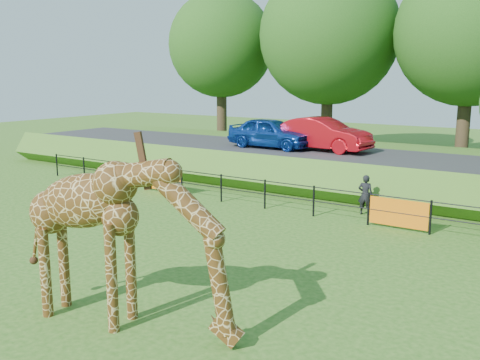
{
  "coord_description": "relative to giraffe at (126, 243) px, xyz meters",
  "views": [
    {
      "loc": [
        7.98,
        -8.62,
        4.87
      ],
      "look_at": [
        -0.17,
        3.6,
        2.0
      ],
      "focal_mm": 40.0,
      "sensor_mm": 36.0,
      "label": 1
    }
  ],
  "objects": [
    {
      "name": "car_red",
      "position": [
        -3.38,
        15.9,
        0.47
      ],
      "size": [
        4.79,
        2.01,
        1.54
      ],
      "primitive_type": "imported",
      "rotation": [
        0.0,
        0.0,
        1.49
      ],
      "color": "red",
      "rests_on": "road"
    },
    {
      "name": "road",
      "position": [
        -0.7,
        15.65,
        -0.36
      ],
      "size": [
        40.0,
        5.0,
        0.12
      ],
      "primitive_type": "cube",
      "color": "#2F2F32",
      "rests_on": "embankment"
    },
    {
      "name": "embankment",
      "position": [
        -0.7,
        17.15,
        -1.07
      ],
      "size": [
        40.0,
        9.0,
        1.3
      ],
      "primitive_type": "cube",
      "color": "#2A5D17",
      "rests_on": "ground"
    },
    {
      "name": "ground",
      "position": [
        -0.7,
        1.65,
        -1.72
      ],
      "size": [
        90.0,
        90.0,
        0.0
      ],
      "primitive_type": "plane",
      "color": "#2A5D17",
      "rests_on": "ground"
    },
    {
      "name": "perimeter_fence",
      "position": [
        -0.7,
        9.65,
        -1.17
      ],
      "size": [
        28.07,
        0.1,
        1.1
      ],
      "primitive_type": null,
      "color": "black",
      "rests_on": "ground"
    },
    {
      "name": "bg_tree_line",
      "position": [
        1.19,
        23.65,
        5.48
      ],
      "size": [
        37.3,
        8.8,
        11.82
      ],
      "color": "#372818",
      "rests_on": "ground"
    },
    {
      "name": "visitor",
      "position": [
        0.72,
        10.87,
        -0.99
      ],
      "size": [
        0.57,
        0.42,
        1.44
      ],
      "primitive_type": "imported",
      "rotation": [
        0.0,
        0.0,
        3.28
      ],
      "color": "black",
      "rests_on": "ground"
    },
    {
      "name": "giraffe",
      "position": [
        0.0,
        0.0,
        0.0
      ],
      "size": [
        4.89,
        1.76,
        3.43
      ],
      "primitive_type": null,
      "rotation": [
        0.0,
        0.0,
        0.19
      ],
      "color": "#513010",
      "rests_on": "ground"
    },
    {
      "name": "car_blue",
      "position": [
        -5.82,
        15.35,
        0.44
      ],
      "size": [
        4.39,
        1.91,
        1.47
      ],
      "primitive_type": "imported",
      "rotation": [
        0.0,
        0.0,
        1.53
      ],
      "color": "#143EA2",
      "rests_on": "road"
    }
  ]
}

